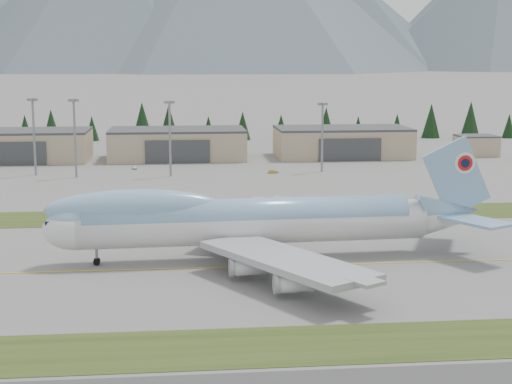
{
  "coord_description": "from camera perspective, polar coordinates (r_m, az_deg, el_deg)",
  "views": [
    {
      "loc": [
        -15.08,
        -130.62,
        35.55
      ],
      "look_at": [
        1.15,
        29.78,
        8.0
      ],
      "focal_mm": 55.0,
      "sensor_mm": 36.0,
      "label": 1
    }
  ],
  "objects": [
    {
      "name": "boeing_747_freighter",
      "position": [
        139.52,
        -0.48,
        -2.06
      ],
      "size": [
        81.84,
        70.84,
        21.63
      ],
      "rotation": [
        0.0,
        0.0,
        0.05
      ],
      "color": "silver",
      "rests_on": "ground"
    },
    {
      "name": "ground",
      "position": [
        136.21,
        0.78,
        -5.43
      ],
      "size": [
        7000.0,
        7000.0,
        0.0
      ],
      "primitive_type": "plane",
      "color": "slate",
      "rests_on": "ground"
    },
    {
      "name": "hangar_center",
      "position": [
        282.13,
        -5.74,
        3.51
      ],
      "size": [
        48.0,
        26.6,
        10.8
      ],
      "color": "tan",
      "rests_on": "ground"
    },
    {
      "name": "mountain_ridge_rear",
      "position": [
        3039.51,
        -4.24,
        13.73
      ],
      "size": [
        4488.34,
        1032.65,
        516.32
      ],
      "color": "#44505B",
      "rests_on": "ground"
    },
    {
      "name": "hangar_right",
      "position": [
        288.46,
        6.29,
        3.64
      ],
      "size": [
        48.0,
        26.6,
        10.8
      ],
      "color": "tan",
      "rests_on": "ground"
    },
    {
      "name": "taxiway_line_main",
      "position": [
        136.21,
        0.78,
        -5.43
      ],
      "size": [
        400.0,
        0.4,
        0.02
      ],
      "primitive_type": "cube",
      "color": "gold",
      "rests_on": "ground"
    },
    {
      "name": "service_vehicle_b",
      "position": [
        245.9,
        1.26,
        1.38
      ],
      "size": [
        3.41,
        1.49,
        1.09
      ],
      "primitive_type": "imported",
      "rotation": [
        0.0,
        0.0,
        1.67
      ],
      "color": "#B48D2D",
      "rests_on": "ground"
    },
    {
      "name": "conifer_belt",
      "position": [
        344.26,
        -3.47,
        4.95
      ],
      "size": [
        271.81,
        15.94,
        16.87
      ],
      "color": "black",
      "rests_on": "ground"
    },
    {
      "name": "grass_strip_near",
      "position": [
        100.35,
        3.31,
        -11.07
      ],
      "size": [
        400.0,
        14.0,
        0.08
      ],
      "primitive_type": "cube",
      "color": "#2B3F16",
      "rests_on": "ground"
    },
    {
      "name": "service_vehicle_c",
      "position": [
        284.58,
        12.58,
        2.29
      ],
      "size": [
        2.84,
        4.32,
        1.16
      ],
      "primitive_type": "imported",
      "rotation": [
        0.0,
        0.0,
        0.33
      ],
      "color": "silver",
      "rests_on": "ground"
    },
    {
      "name": "grass_strip_far",
      "position": [
        179.82,
        -0.85,
        -1.71
      ],
      "size": [
        400.0,
        18.0,
        0.08
      ],
      "primitive_type": "cube",
      "color": "#2B3F16",
      "rests_on": "ground"
    },
    {
      "name": "service_vehicle_a",
      "position": [
        257.69,
        -8.85,
        1.65
      ],
      "size": [
        2.04,
        3.49,
        1.12
      ],
      "primitive_type": "imported",
      "rotation": [
        0.0,
        0.0,
        0.23
      ],
      "color": "white",
      "rests_on": "ground"
    },
    {
      "name": "control_shed",
      "position": [
        301.26,
        15.72,
        3.28
      ],
      "size": [
        14.0,
        12.0,
        7.6
      ],
      "color": "tan",
      "rests_on": "ground"
    },
    {
      "name": "hangar_left",
      "position": [
        287.43,
        -16.79,
        3.26
      ],
      "size": [
        48.0,
        26.6,
        10.8
      ],
      "color": "tan",
      "rests_on": "ground"
    },
    {
      "name": "floodlight_masts",
      "position": [
        241.72,
        -6.21,
        4.96
      ],
      "size": [
        204.68,
        10.89,
        23.63
      ],
      "color": "gray",
      "rests_on": "ground"
    }
  ]
}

